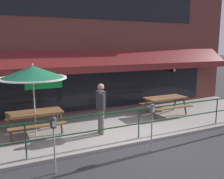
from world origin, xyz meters
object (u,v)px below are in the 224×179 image
Objects in this scene: patio_umbrella_left at (33,73)px; pedestrian_walking at (101,106)px; picnic_table_centre at (165,101)px; parking_meter_far at (152,113)px; picnic_table_left at (35,116)px; parking_meter_near at (54,128)px.

patio_umbrella_left is 1.39× the size of pedestrian_walking.
parking_meter_far is (-2.56, -2.69, 0.44)m from picnic_table_centre.
picnic_table_left is 2.24m from pedestrian_walking.
picnic_table_left is 1.00× the size of picnic_table_centre.
parking_meter_near is at bearing -178.89° from parking_meter_far.
pedestrian_walking is 2.67m from parking_meter_near.
picnic_table_centre is 3.75m from parking_meter_far.
picnic_table_centre is at bearing 15.63° from pedestrian_walking.
picnic_table_left is 5.40m from picnic_table_centre.
patio_umbrella_left is 1.67× the size of parking_meter_far.
parking_meter_far is at bearing -43.43° from picnic_table_left.
picnic_table_left is 0.76× the size of patio_umbrella_left.
picnic_table_left is 1.27× the size of parking_meter_near.
pedestrian_walking is at bearing 42.37° from parking_meter_near.
picnic_table_left is 2.77m from parking_meter_near.
parking_meter_far reaches higher than picnic_table_left.
parking_meter_near is at bearing -89.44° from picnic_table_left.
patio_umbrella_left is 3.97m from parking_meter_far.
picnic_table_centre is at bearing 46.41° from parking_meter_far.
parking_meter_far is at bearing -42.40° from patio_umbrella_left.
patio_umbrella_left reaches higher than picnic_table_left.
parking_meter_near is (-1.97, -1.80, 0.09)m from pedestrian_walking.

